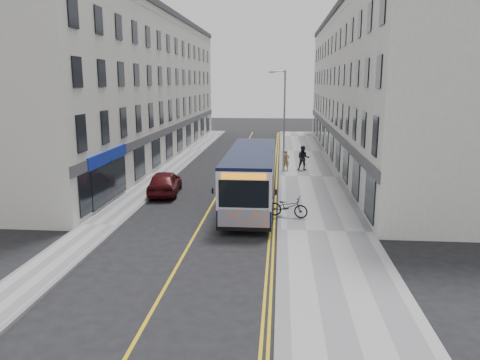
% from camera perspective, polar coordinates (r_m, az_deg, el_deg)
% --- Properties ---
extents(ground, '(140.00, 140.00, 0.00)m').
position_cam_1_polar(ground, '(24.43, -4.65, -5.15)').
color(ground, black).
rests_on(ground, ground).
extents(pavement_east, '(4.50, 64.00, 0.12)m').
position_cam_1_polar(pavement_east, '(35.79, 8.51, 0.37)').
color(pavement_east, '#969699').
rests_on(pavement_east, ground).
extents(pavement_west, '(2.00, 64.00, 0.12)m').
position_cam_1_polar(pavement_west, '(36.83, -9.24, 0.68)').
color(pavement_west, '#969699').
rests_on(pavement_west, ground).
extents(kerb_east, '(0.18, 64.00, 0.13)m').
position_cam_1_polar(kerb_east, '(35.72, 4.90, 0.45)').
color(kerb_east, slate).
rests_on(kerb_east, ground).
extents(kerb_west, '(0.18, 64.00, 0.13)m').
position_cam_1_polar(kerb_west, '(36.60, -7.72, 0.66)').
color(kerb_west, slate).
rests_on(kerb_west, ground).
extents(road_centre_line, '(0.12, 64.00, 0.01)m').
position_cam_1_polar(road_centre_line, '(35.96, -1.48, 0.46)').
color(road_centre_line, gold).
rests_on(road_centre_line, ground).
extents(road_dbl_yellow_inner, '(0.10, 64.00, 0.01)m').
position_cam_1_polar(road_dbl_yellow_inner, '(35.74, 4.18, 0.36)').
color(road_dbl_yellow_inner, gold).
rests_on(road_dbl_yellow_inner, ground).
extents(road_dbl_yellow_outer, '(0.10, 64.00, 0.01)m').
position_cam_1_polar(road_dbl_yellow_outer, '(35.73, 4.50, 0.36)').
color(road_dbl_yellow_outer, gold).
rests_on(road_dbl_yellow_outer, ground).
extents(terrace_east, '(6.00, 46.00, 13.00)m').
position_cam_1_polar(terrace_east, '(44.65, 14.93, 10.71)').
color(terrace_east, silver).
rests_on(terrace_east, ground).
extents(terrace_west, '(6.00, 46.00, 13.00)m').
position_cam_1_polar(terrace_west, '(45.89, -11.67, 10.89)').
color(terrace_west, beige).
rests_on(terrace_west, ground).
extents(streetlamp, '(1.32, 0.18, 8.00)m').
position_cam_1_polar(streetlamp, '(37.11, 5.30, 7.61)').
color(streetlamp, '#93969C').
rests_on(streetlamp, ground).
extents(city_bus, '(2.65, 11.37, 3.30)m').
position_cam_1_polar(city_bus, '(27.00, 1.40, 0.50)').
color(city_bus, black).
rests_on(city_bus, ground).
extents(bicycle, '(2.26, 1.27, 1.13)m').
position_cam_1_polar(bicycle, '(24.83, 5.85, -3.25)').
color(bicycle, black).
rests_on(bicycle, pavement_east).
extents(pedestrian_near, '(0.65, 0.49, 1.61)m').
position_cam_1_polar(pedestrian_near, '(37.74, 5.62, 2.39)').
color(pedestrian_near, olive).
rests_on(pedestrian_near, pavement_east).
extents(pedestrian_far, '(1.02, 0.82, 1.99)m').
position_cam_1_polar(pedestrian_far, '(37.92, 7.72, 2.66)').
color(pedestrian_far, black).
rests_on(pedestrian_far, pavement_east).
extents(car_white, '(1.72, 3.90, 1.25)m').
position_cam_1_polar(car_white, '(45.74, 2.34, 3.73)').
color(car_white, silver).
rests_on(car_white, ground).
extents(car_maroon, '(2.26, 4.72, 1.56)m').
position_cam_1_polar(car_maroon, '(30.49, -9.16, -0.29)').
color(car_maroon, '#450B0E').
rests_on(car_maroon, ground).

